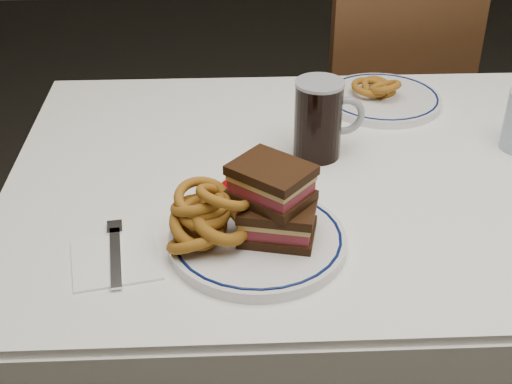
{
  "coord_description": "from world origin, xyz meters",
  "views": [
    {
      "loc": [
        -0.24,
        -1.1,
        1.4
      ],
      "look_at": [
        -0.2,
        -0.2,
        0.84
      ],
      "focal_mm": 50.0,
      "sensor_mm": 36.0,
      "label": 1
    }
  ],
  "objects_px": {
    "reuben_sandwich": "(275,202)",
    "far_plate": "(382,99)",
    "main_plate": "(258,240)",
    "chair_far": "(382,113)",
    "beer_mug": "(320,118)"
  },
  "relations": [
    {
      "from": "main_plate",
      "to": "reuben_sandwich",
      "type": "height_order",
      "value": "reuben_sandwich"
    },
    {
      "from": "reuben_sandwich",
      "to": "far_plate",
      "type": "height_order",
      "value": "reuben_sandwich"
    },
    {
      "from": "main_plate",
      "to": "far_plate",
      "type": "bearing_deg",
      "value": 59.93
    },
    {
      "from": "main_plate",
      "to": "far_plate",
      "type": "distance_m",
      "value": 0.58
    },
    {
      "from": "far_plate",
      "to": "main_plate",
      "type": "bearing_deg",
      "value": -120.07
    },
    {
      "from": "main_plate",
      "to": "chair_far",
      "type": "bearing_deg",
      "value": 67.32
    },
    {
      "from": "chair_far",
      "to": "beer_mug",
      "type": "xyz_separation_m",
      "value": [
        -0.28,
        -0.7,
        0.34
      ]
    },
    {
      "from": "reuben_sandwich",
      "to": "chair_far",
      "type": "bearing_deg",
      "value": 68.46
    },
    {
      "from": "reuben_sandwich",
      "to": "far_plate",
      "type": "relative_size",
      "value": 0.58
    },
    {
      "from": "chair_far",
      "to": "main_plate",
      "type": "relative_size",
      "value": 3.3
    },
    {
      "from": "beer_mug",
      "to": "far_plate",
      "type": "bearing_deg",
      "value": 53.34
    },
    {
      "from": "chair_far",
      "to": "main_plate",
      "type": "height_order",
      "value": "chair_far"
    },
    {
      "from": "chair_far",
      "to": "far_plate",
      "type": "xyz_separation_m",
      "value": [
        -0.12,
        -0.48,
        0.27
      ]
    },
    {
      "from": "chair_far",
      "to": "far_plate",
      "type": "distance_m",
      "value": 0.56
    },
    {
      "from": "main_plate",
      "to": "reuben_sandwich",
      "type": "bearing_deg",
      "value": 14.73
    }
  ]
}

